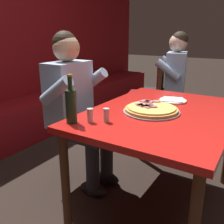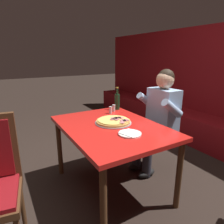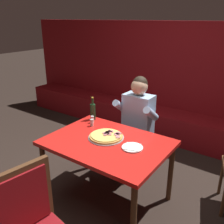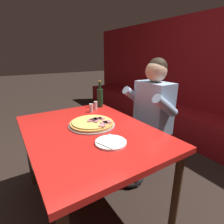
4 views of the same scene
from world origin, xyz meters
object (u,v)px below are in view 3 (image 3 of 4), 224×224
at_px(diner_seated_blue_shirt, 135,121).
at_px(shaker_red_pepper_flakes, 92,123).
at_px(beer_bottle, 93,111).
at_px(plate_white_paper, 132,147).
at_px(shaker_oregano, 92,120).
at_px(main_dining_table, 107,148).
at_px(pizza, 106,136).

bearing_deg(diner_seated_blue_shirt, shaker_red_pepper_flakes, -122.38).
bearing_deg(shaker_red_pepper_flakes, beer_bottle, 125.28).
distance_m(plate_white_paper, shaker_oregano, 0.77).
bearing_deg(plate_white_paper, beer_bottle, 155.87).
relative_size(shaker_oregano, shaker_red_pepper_flakes, 1.00).
distance_m(main_dining_table, diner_seated_blue_shirt, 0.70).
xyz_separation_m(main_dining_table, shaker_red_pepper_flakes, (-0.38, 0.21, 0.12)).
xyz_separation_m(beer_bottle, shaker_oregano, (0.06, -0.09, -0.07)).
height_order(beer_bottle, shaker_red_pepper_flakes, beer_bottle).
relative_size(plate_white_paper, diner_seated_blue_shirt, 0.16).
relative_size(shaker_oregano, diner_seated_blue_shirt, 0.07).
distance_m(beer_bottle, diner_seated_blue_shirt, 0.55).
bearing_deg(shaker_red_pepper_flakes, main_dining_table, -28.70).
xyz_separation_m(shaker_oregano, shaker_red_pepper_flakes, (0.06, -0.08, 0.00)).
height_order(beer_bottle, diner_seated_blue_shirt, diner_seated_blue_shirt).
xyz_separation_m(beer_bottle, shaker_red_pepper_flakes, (0.12, -0.17, -0.07)).
bearing_deg(plate_white_paper, shaker_red_pepper_flakes, 164.59).
distance_m(pizza, beer_bottle, 0.56).
xyz_separation_m(plate_white_paper, shaker_oregano, (-0.73, 0.26, 0.03)).
distance_m(beer_bottle, shaker_red_pepper_flakes, 0.22).
bearing_deg(pizza, plate_white_paper, -5.57).
bearing_deg(beer_bottle, diner_seated_blue_shirt, 36.42).
height_order(main_dining_table, beer_bottle, beer_bottle).
distance_m(plate_white_paper, shaker_red_pepper_flakes, 0.70).
bearing_deg(shaker_red_pepper_flakes, plate_white_paper, -15.41).
relative_size(plate_white_paper, beer_bottle, 0.72).
bearing_deg(shaker_red_pepper_flakes, shaker_oregano, 124.80).
bearing_deg(main_dining_table, pizza, 133.70).
relative_size(pizza, beer_bottle, 1.31).
bearing_deg(main_dining_table, plate_white_paper, 4.59).
distance_m(main_dining_table, plate_white_paper, 0.30).
xyz_separation_m(main_dining_table, shaker_oregano, (-0.44, 0.29, 0.12)).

